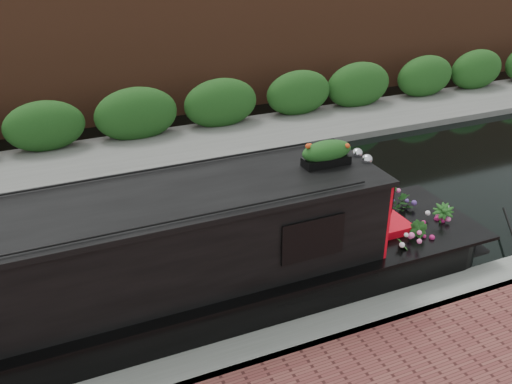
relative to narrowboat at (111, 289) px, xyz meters
name	(u,v)px	position (x,y,z in m)	size (l,w,h in m)	color
ground	(209,235)	(2.08, 2.04, -0.78)	(80.00, 80.00, 0.00)	black
near_bank_coping	(290,350)	(2.08, -1.26, -0.78)	(40.00, 0.60, 0.50)	gray
far_bank_path	(152,154)	(2.08, 6.24, -0.78)	(40.00, 2.40, 0.34)	slate
far_hedge	(143,142)	(2.08, 7.14, -0.78)	(40.00, 1.10, 2.80)	#1F4E1A
far_brick_wall	(126,117)	(2.08, 9.24, -0.78)	(40.00, 1.00, 8.00)	brown
narrowboat	(111,289)	(0.00, 0.00, 0.00)	(11.21, 1.97, 2.62)	black
rope_fender	(457,237)	(6.02, 0.00, -0.64)	(0.29, 0.29, 0.31)	olive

